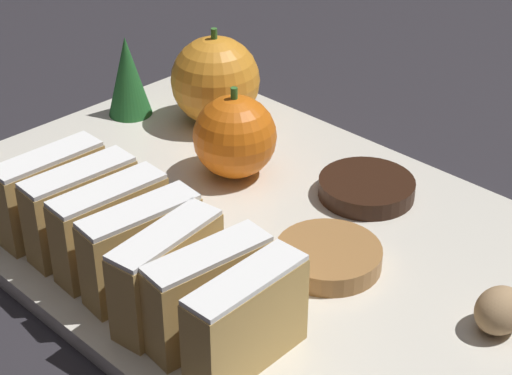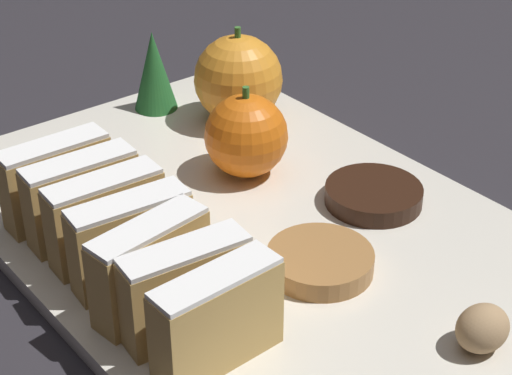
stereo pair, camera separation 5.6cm
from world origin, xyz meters
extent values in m
plane|color=#28262B|center=(0.00, 0.00, 0.00)|extent=(6.00, 6.00, 0.00)
cube|color=silver|center=(0.00, 0.00, 0.01)|extent=(0.30, 0.46, 0.01)
cube|color=tan|center=(-0.10, -0.09, 0.04)|extent=(0.07, 0.02, 0.05)
cube|color=white|center=(-0.10, -0.09, 0.07)|extent=(0.07, 0.02, 0.00)
cube|color=tan|center=(-0.10, -0.06, 0.04)|extent=(0.08, 0.03, 0.05)
cube|color=white|center=(-0.10, -0.06, 0.07)|extent=(0.07, 0.03, 0.00)
cube|color=tan|center=(-0.10, -0.03, 0.04)|extent=(0.08, 0.03, 0.05)
cube|color=white|center=(-0.10, -0.03, 0.07)|extent=(0.07, 0.03, 0.00)
cube|color=tan|center=(-0.10, 0.00, 0.04)|extent=(0.08, 0.03, 0.05)
cube|color=white|center=(-0.10, 0.00, 0.07)|extent=(0.07, 0.03, 0.00)
cube|color=tan|center=(-0.09, 0.03, 0.04)|extent=(0.08, 0.03, 0.05)
cube|color=white|center=(-0.09, 0.03, 0.07)|extent=(0.07, 0.03, 0.00)
cube|color=tan|center=(-0.09, 0.06, 0.04)|extent=(0.08, 0.03, 0.05)
cube|color=white|center=(-0.09, 0.06, 0.07)|extent=(0.07, 0.03, 0.00)
cube|color=tan|center=(-0.10, 0.09, 0.04)|extent=(0.07, 0.02, 0.05)
cube|color=white|center=(-0.10, 0.09, 0.07)|extent=(0.07, 0.02, 0.00)
sphere|color=orange|center=(0.04, 0.06, 0.04)|extent=(0.06, 0.06, 0.06)
cylinder|color=#38702D|center=(0.04, 0.06, 0.08)|extent=(0.01, 0.01, 0.01)
sphere|color=orange|center=(0.09, 0.13, 0.05)|extent=(0.07, 0.07, 0.07)
cylinder|color=#38702D|center=(0.09, 0.13, 0.09)|extent=(0.01, 0.01, 0.01)
ellipsoid|color=tan|center=(0.02, -0.17, 0.03)|extent=(0.03, 0.03, 0.03)
cylinder|color=black|center=(0.08, -0.03, 0.02)|extent=(0.07, 0.07, 0.01)
cylinder|color=#A3703D|center=(0.00, -0.06, 0.02)|extent=(0.07, 0.07, 0.01)
cone|color=#23662D|center=(0.05, 0.19, 0.05)|extent=(0.04, 0.04, 0.07)
camera|label=1|loc=(-0.34, -0.34, 0.33)|focal=60.00mm
camera|label=2|loc=(-0.30, -0.37, 0.33)|focal=60.00mm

